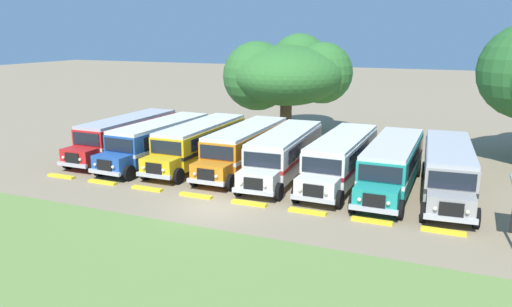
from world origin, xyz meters
TOP-DOWN VIEW (x-y plane):
  - ground_plane at (0.00, 0.00)m, footprint 220.00×220.00m
  - foreground_grass_strip at (0.00, -7.05)m, footprint 80.00×9.23m
  - parked_bus_slot_0 at (-11.35, 8.01)m, footprint 2.72×10.85m
  - parked_bus_slot_1 at (-8.07, 7.39)m, footprint 2.95×10.87m
  - parked_bus_slot_2 at (-5.06, 7.97)m, footprint 2.73×10.85m
  - parked_bus_slot_3 at (-1.57, 8.04)m, footprint 2.78×10.85m
  - parked_bus_slot_4 at (1.44, 7.46)m, footprint 3.12×10.90m
  - parked_bus_slot_5 at (5.12, 7.56)m, footprint 2.78×10.85m
  - parked_bus_slot_6 at (8.24, 7.23)m, footprint 2.69×10.84m
  - parked_bus_slot_7 at (11.31, 7.37)m, footprint 3.38×10.95m
  - curb_wheelstop_0 at (-11.50, 1.35)m, footprint 2.00×0.36m
  - curb_wheelstop_1 at (-8.21, 1.35)m, footprint 2.00×0.36m
  - curb_wheelstop_2 at (-4.93, 1.35)m, footprint 2.00×0.36m
  - curb_wheelstop_3 at (-1.64, 1.35)m, footprint 2.00×0.36m
  - curb_wheelstop_4 at (1.64, 1.35)m, footprint 2.00×0.36m
  - curb_wheelstop_5 at (4.93, 1.35)m, footprint 2.00×0.36m
  - curb_wheelstop_6 at (8.21, 1.35)m, footprint 2.00×0.36m
  - curb_wheelstop_7 at (11.50, 1.35)m, footprint 2.00×0.36m
  - broad_shade_tree at (-2.93, 20.08)m, footprint 11.01×11.00m

SIDE VIEW (x-z plane):
  - ground_plane at x=0.00m, z-range 0.00..0.00m
  - foreground_grass_strip at x=0.00m, z-range 0.00..0.01m
  - curb_wheelstop_0 at x=-11.50m, z-range 0.00..0.15m
  - curb_wheelstop_1 at x=-8.21m, z-range 0.00..0.15m
  - curb_wheelstop_2 at x=-4.93m, z-range 0.00..0.15m
  - curb_wheelstop_3 at x=-1.64m, z-range 0.00..0.15m
  - curb_wheelstop_4 at x=1.64m, z-range 0.00..0.15m
  - curb_wheelstop_5 at x=4.93m, z-range 0.00..0.15m
  - curb_wheelstop_6 at x=8.21m, z-range 0.00..0.15m
  - curb_wheelstop_7 at x=11.50m, z-range 0.00..0.15m
  - parked_bus_slot_0 at x=-11.35m, z-range 0.17..2.99m
  - parked_bus_slot_1 at x=-8.07m, z-range 0.17..2.99m
  - parked_bus_slot_2 at x=-5.06m, z-range 0.17..2.99m
  - parked_bus_slot_3 at x=-1.57m, z-range 0.17..2.99m
  - parked_bus_slot_4 at x=1.44m, z-range 0.17..2.99m
  - parked_bus_slot_5 at x=5.12m, z-range 0.17..2.99m
  - parked_bus_slot_6 at x=8.24m, z-range 0.17..2.99m
  - parked_bus_slot_7 at x=11.31m, z-range 0.17..2.99m
  - broad_shade_tree at x=-2.93m, z-range 1.03..9.98m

